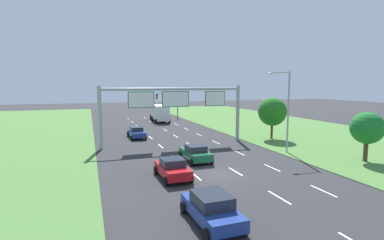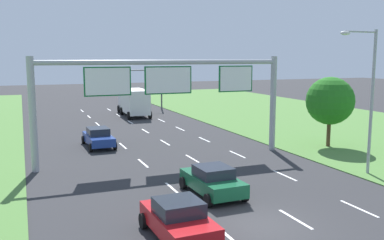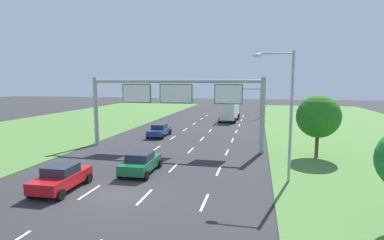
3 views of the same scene
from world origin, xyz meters
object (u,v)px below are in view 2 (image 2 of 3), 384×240
object	(u,v)px
traffic_light_mast	(147,81)
street_lamp	(367,89)
car_lead_silver	(98,137)
box_truck	(134,101)
car_far_ahead	(213,180)
car_mid_lane	(178,219)
roadside_tree_mid	(330,101)
sign_gantry	(167,87)

from	to	relation	value
traffic_light_mast	street_lamp	world-z (taller)	street_lamp
car_lead_silver	box_truck	world-z (taller)	box_truck
car_far_ahead	street_lamp	size ratio (longest dim) A/B	0.50
car_mid_lane	traffic_light_mast	bearing A→B (deg)	73.98
roadside_tree_mid	traffic_light_mast	bearing A→B (deg)	103.17
car_mid_lane	car_lead_silver	bearing A→B (deg)	88.12
car_lead_silver	sign_gantry	distance (m)	8.17
traffic_light_mast	roadside_tree_mid	xyz separation A→B (m)	(6.56, -28.02, -0.26)
roadside_tree_mid	car_far_ahead	bearing A→B (deg)	-150.88
car_far_ahead	sign_gantry	xyz separation A→B (m)	(0.33, 8.13, 4.17)
sign_gantry	traffic_light_mast	bearing A→B (deg)	76.85
car_mid_lane	traffic_light_mast	world-z (taller)	traffic_light_mast
car_far_ahead	street_lamp	bearing A→B (deg)	-0.64
car_far_ahead	roadside_tree_mid	world-z (taller)	roadside_tree_mid
box_truck	roadside_tree_mid	size ratio (longest dim) A/B	1.47
box_truck	car_mid_lane	bearing A→B (deg)	-99.31
street_lamp	traffic_light_mast	bearing A→B (deg)	95.19
car_mid_lane	car_far_ahead	bearing A→B (deg)	49.98
car_far_ahead	street_lamp	distance (m)	10.81
car_lead_silver	traffic_light_mast	xyz separation A→B (m)	(10.06, 21.31, 3.11)
box_truck	roadside_tree_mid	distance (m)	25.19
roadside_tree_mid	car_lead_silver	bearing A→B (deg)	158.01
car_far_ahead	roadside_tree_mid	xyz separation A→B (m)	(13.26, 7.39, 2.84)
box_truck	traffic_light_mast	world-z (taller)	traffic_light_mast
car_mid_lane	sign_gantry	distance (m)	13.63
box_truck	traffic_light_mast	size ratio (longest dim) A/B	1.43
car_mid_lane	box_truck	world-z (taller)	box_truck
sign_gantry	street_lamp	distance (m)	12.45
box_truck	traffic_light_mast	distance (m)	6.14
sign_gantry	traffic_light_mast	distance (m)	28.04
car_far_ahead	box_truck	distance (m)	30.79
sign_gantry	roadside_tree_mid	world-z (taller)	sign_gantry
sign_gantry	roadside_tree_mid	size ratio (longest dim) A/B	3.16
car_mid_lane	traffic_light_mast	size ratio (longest dim) A/B	0.74
car_lead_silver	car_far_ahead	xyz separation A→B (m)	(3.35, -14.10, 0.01)
street_lamp	box_truck	bearing A→B (deg)	101.74
car_lead_silver	car_mid_lane	distance (m)	18.40
car_lead_silver	box_truck	distance (m)	17.90
box_truck	sign_gantry	xyz separation A→B (m)	(-3.26, -22.44, 3.21)
car_lead_silver	street_lamp	size ratio (longest dim) A/B	0.52
sign_gantry	roadside_tree_mid	distance (m)	13.02
car_lead_silver	car_far_ahead	distance (m)	14.49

